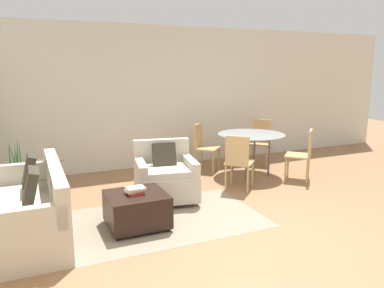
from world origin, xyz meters
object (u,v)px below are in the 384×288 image
(book_stack, at_px, (135,190))
(dining_chair_far_right, at_px, (260,139))
(dining_chair_near_left, at_px, (238,159))
(potted_plant, at_px, (17,185))
(dining_table, at_px, (251,138))
(armchair, at_px, (165,177))
(dining_chair_near_right, at_px, (304,151))
(dining_chair_far_left, at_px, (203,144))
(side_table, at_px, (50,171))
(ottoman, at_px, (137,209))
(tv_remote_primary, at_px, (138,190))
(couch, at_px, (29,212))

(book_stack, height_order, dining_chair_far_right, dining_chair_far_right)
(book_stack, distance_m, dining_chair_near_left, 2.05)
(potted_plant, distance_m, dining_table, 3.95)
(armchair, relative_size, dining_chair_far_right, 1.09)
(dining_chair_near_right, bearing_deg, dining_chair_far_left, 135.00)
(side_table, height_order, dining_chair_far_right, dining_chair_far_right)
(armchair, height_order, dining_chair_near_left, dining_chair_near_left)
(dining_table, relative_size, dining_chair_near_right, 1.35)
(dining_chair_far_left, bearing_deg, dining_chair_far_right, 0.00)
(potted_plant, height_order, dining_chair_near_left, potted_plant)
(book_stack, distance_m, dining_table, 2.93)
(dining_chair_near_left, bearing_deg, dining_table, 45.00)
(dining_chair_near_right, bearing_deg, ottoman, -166.91)
(book_stack, relative_size, potted_plant, 0.25)
(tv_remote_primary, xyz_separation_m, dining_table, (2.51, 1.30, 0.26))
(potted_plant, relative_size, dining_chair_near_left, 1.08)
(armchair, height_order, tv_remote_primary, armchair)
(potted_plant, bearing_deg, side_table, 3.23)
(dining_table, height_order, dining_chair_far_right, dining_chair_far_right)
(dining_table, bearing_deg, armchair, -161.91)
(potted_plant, relative_size, side_table, 1.72)
(ottoman, xyz_separation_m, dining_chair_near_left, (1.90, 0.75, 0.28))
(couch, xyz_separation_m, armchair, (1.88, 0.52, 0.06))
(ottoman, height_order, potted_plant, potted_plant)
(dining_chair_near_left, xyz_separation_m, dining_chair_far_left, (0.00, 1.31, 0.00))
(tv_remote_primary, bearing_deg, dining_chair_far_left, 46.63)
(couch, relative_size, tv_remote_primary, 12.72)
(ottoman, distance_m, book_stack, 0.24)
(armchair, bearing_deg, couch, -164.43)
(dining_chair_near_right, bearing_deg, armchair, 179.11)
(armchair, height_order, ottoman, armchair)
(dining_table, bearing_deg, side_table, 175.55)
(dining_table, relative_size, dining_chair_near_left, 1.35)
(side_table, height_order, dining_chair_far_left, dining_chair_far_left)
(couch, relative_size, dining_chair_far_left, 2.16)
(tv_remote_primary, bearing_deg, armchair, 47.98)
(armchair, height_order, potted_plant, potted_plant)
(dining_table, xyz_separation_m, dining_chair_far_right, (0.66, 0.66, -0.17))
(dining_chair_near_left, relative_size, dining_chair_far_right, 1.00)
(side_table, xyz_separation_m, dining_chair_near_left, (2.78, -0.92, 0.12))
(couch, relative_size, dining_chair_near_right, 2.16)
(potted_plant, xyz_separation_m, dining_chair_near_right, (4.57, -0.90, 0.28))
(dining_chair_near_right, bearing_deg, couch, -173.76)
(ottoman, relative_size, dining_chair_far_left, 0.80)
(couch, height_order, dining_table, couch)
(armchair, xyz_separation_m, book_stack, (-0.68, -0.78, 0.12))
(dining_table, xyz_separation_m, dining_chair_near_right, (0.66, -0.66, -0.17))
(couch, relative_size, side_table, 3.43)
(ottoman, bearing_deg, side_table, 117.91)
(couch, bearing_deg, book_stack, -12.13)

